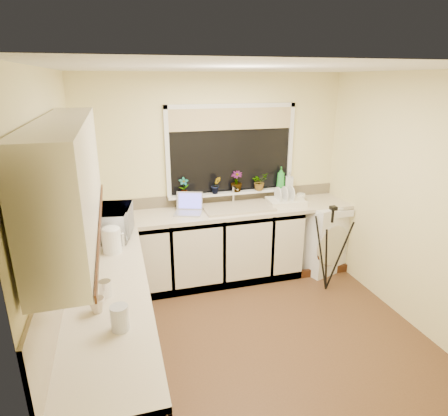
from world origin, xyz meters
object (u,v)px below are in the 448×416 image
laptop (189,207)px  glass_jug (120,318)px  plant_d (259,182)px  washing_machine (319,234)px  steel_jar (105,289)px  kettle (112,241)px  soap_bottle_green (281,177)px  cup_left (97,305)px  plant_c (236,181)px  cup_back (301,197)px  tripod (329,249)px  plant_a (184,187)px  plant_b (216,185)px  dish_rack (286,202)px  microwave (112,222)px  soap_bottle_clear (289,180)px

laptop → glass_jug: laptop is taller
laptop → plant_d: bearing=30.3°
washing_machine → steel_jar: steel_jar is taller
kettle → soap_bottle_green: soap_bottle_green is taller
cup_left → plant_d: bearing=46.1°
plant_c → cup_back: (0.82, -0.14, -0.23)m
tripod → plant_a: size_ratio=4.62×
plant_c → cup_back: 0.86m
plant_b → glass_jug: bearing=-118.4°
cup_back → plant_a: bearing=174.9°
plant_b → plant_d: size_ratio=0.97×
steel_jar → cup_back: size_ratio=1.01×
plant_a → plant_b: (0.39, -0.01, -0.01)m
tripod → cup_back: 0.80m
dish_rack → soap_bottle_green: (0.03, 0.24, 0.25)m
cup_left → plant_a: bearing=64.4°
washing_machine → plant_a: size_ratio=3.97×
washing_machine → glass_jug: bearing=-160.3°
glass_jug → cup_left: glass_jug is taller
microwave → cup_left: bearing=-175.1°
steel_jar → plant_a: size_ratio=0.53×
plant_a → plant_b: plant_a is taller
washing_machine → microwave: size_ratio=1.71×
dish_rack → laptop: bearing=-177.0°
glass_jug → microwave: 1.56m
washing_machine → kettle: (-2.57, -0.82, 0.56)m
plant_b → plant_c: size_ratio=0.84×
microwave → plant_c: plant_c is taller
microwave → soap_bottle_green: soap_bottle_green is taller
dish_rack → plant_a: plant_a is taller
washing_machine → tripod: tripod is taller
tripod → steel_jar: size_ratio=8.66×
washing_machine → dish_rack: (-0.50, 0.01, 0.49)m
dish_rack → plant_b: (-0.84, 0.20, 0.22)m
kettle → plant_a: 1.36m
dish_rack → tripod: 0.78m
glass_jug → plant_d: plant_d is taller
washing_machine → cup_back: (-0.25, 0.10, 0.50)m
washing_machine → tripod: bearing=-127.9°
dish_rack → microwave: microwave is taller
kettle → glass_jug: kettle is taller
soap_bottle_clear → cup_left: (-2.31, -1.98, -0.20)m
microwave → plant_b: (1.23, 0.66, 0.11)m
kettle → cup_left: (-0.11, -0.93, -0.06)m
microwave → soap_bottle_green: bearing=-61.8°
plant_a → cup_left: size_ratio=2.08×
microwave → plant_d: plant_d is taller
microwave → soap_bottle_clear: 2.30m
soap_bottle_clear → steel_jar: bearing=-141.5°
kettle → plant_d: size_ratio=1.00×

